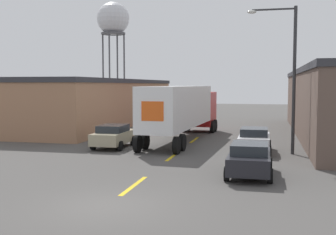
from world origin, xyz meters
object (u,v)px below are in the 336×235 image
(parked_car_right_mid, at_px, (254,139))
(street_lamp, at_px, (289,69))
(parked_car_right_near, at_px, (250,159))
(semi_truck, at_px, (184,108))
(water_tower, at_px, (113,20))
(parked_car_left_far, at_px, (114,136))

(parked_car_right_mid, height_order, street_lamp, street_lamp)
(street_lamp, bearing_deg, parked_car_right_near, -106.07)
(parked_car_right_mid, xyz_separation_m, street_lamp, (1.95, -0.17, 4.29))
(parked_car_right_near, xyz_separation_m, parked_car_right_mid, (0.00, 6.95, 0.00))
(semi_truck, relative_size, water_tower, 0.80)
(water_tower, bearing_deg, semi_truck, -62.81)
(parked_car_right_mid, bearing_deg, street_lamp, -4.91)
(semi_truck, xyz_separation_m, parked_car_left_far, (-3.79, -4.81, -1.66))
(parked_car_right_mid, height_order, water_tower, water_tower)
(parked_car_right_mid, relative_size, street_lamp, 0.48)
(parked_car_left_far, bearing_deg, semi_truck, 51.81)
(parked_car_right_mid, relative_size, water_tower, 0.22)
(parked_car_right_near, height_order, water_tower, water_tower)
(water_tower, bearing_deg, parked_car_left_far, -69.47)
(parked_car_right_near, bearing_deg, street_lamp, 73.93)
(parked_car_right_mid, bearing_deg, semi_truck, 138.81)
(parked_car_left_far, xyz_separation_m, water_tower, (-16.84, 44.96, 14.81))
(semi_truck, relative_size, parked_car_right_near, 3.57)
(semi_truck, bearing_deg, parked_car_right_mid, -37.92)
(parked_car_right_mid, bearing_deg, parked_car_left_far, -179.33)
(semi_truck, distance_m, parked_car_right_near, 12.95)
(parked_car_left_far, relative_size, street_lamp, 0.48)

